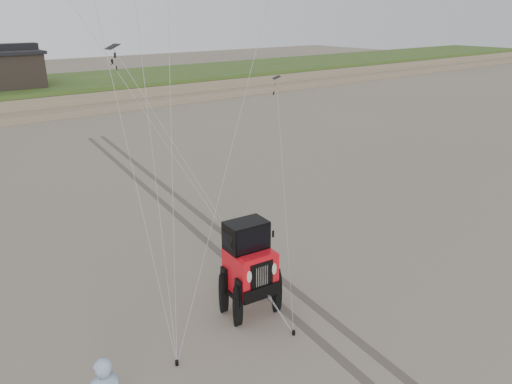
# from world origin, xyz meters

# --- Properties ---
(ground) EXTENTS (160.00, 160.00, 0.00)m
(ground) POSITION_xyz_m (0.00, 0.00, 0.00)
(ground) COLOR #6B6054
(ground) RESTS_ON ground
(jeep) EXTENTS (2.87, 5.63, 2.02)m
(jeep) POSITION_xyz_m (-0.16, 1.42, 1.01)
(jeep) COLOR red
(jeep) RESTS_ON ground
(stake_main) EXTENTS (0.08, 0.08, 0.12)m
(stake_main) POSITION_xyz_m (-2.75, 0.78, 0.06)
(stake_main) COLOR black
(stake_main) RESTS_ON ground
(stake_aux) EXTENTS (0.08, 0.08, 0.12)m
(stake_aux) POSITION_xyz_m (0.06, -0.03, 0.06)
(stake_aux) COLOR black
(stake_aux) RESTS_ON ground
(tire_tracks) EXTENTS (5.22, 29.74, 0.01)m
(tire_tracks) POSITION_xyz_m (2.00, 8.00, 0.00)
(tire_tracks) COLOR #4C443D
(tire_tracks) RESTS_ON ground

